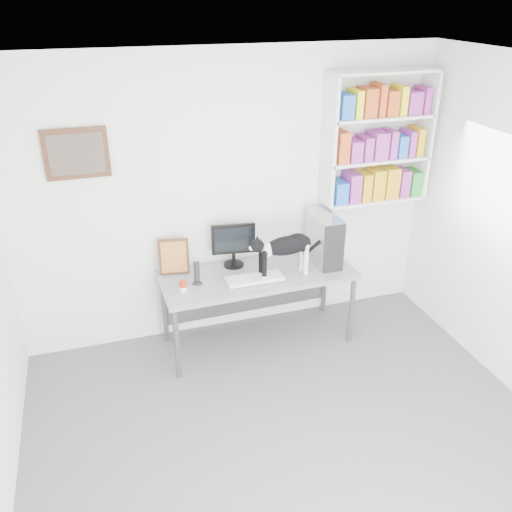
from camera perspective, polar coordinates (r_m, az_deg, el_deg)
name	(u,v)px	position (r m, az deg, el deg)	size (l,w,h in m)	color
room	(315,308)	(3.36, 6.27, -5.43)	(4.01, 4.01, 2.70)	#545459
bookshelf	(378,138)	(5.31, 12.73, 11.99)	(1.03, 0.28, 1.24)	silver
wall_art	(76,154)	(4.73, -18.39, 10.19)	(0.52, 0.04, 0.42)	#4C2918
desk	(258,308)	(5.19, 0.19, -5.48)	(1.79, 0.69, 0.74)	slate
monitor	(233,245)	(5.06, -2.40, 1.20)	(0.41, 0.20, 0.44)	black
keyboard	(254,278)	(4.88, -0.16, -2.38)	(0.52, 0.20, 0.04)	silver
pc_tower	(324,238)	(5.17, 7.17, 1.85)	(0.21, 0.48, 0.48)	#BCBBC1
speaker	(197,273)	(4.82, -6.26, -1.75)	(0.10, 0.10, 0.22)	black
leaning_print	(174,256)	(5.01, -8.64, 0.02)	(0.28, 0.11, 0.34)	#4C2918
soup_can	(183,286)	(4.73, -7.68, -3.20)	(0.07, 0.07, 0.10)	#A9260E
cat	(286,256)	(4.88, 3.13, 0.02)	(0.67, 0.18, 0.41)	black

